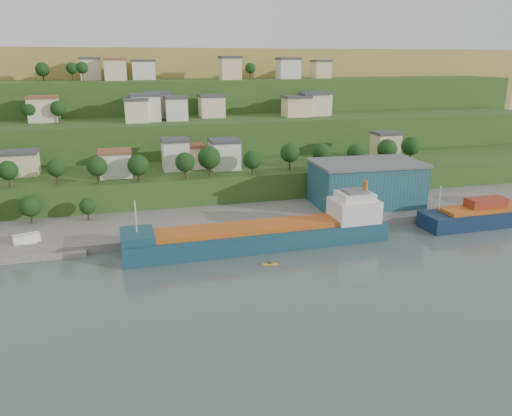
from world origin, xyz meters
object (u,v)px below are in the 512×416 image
object	(u,v)px
kayak_orange	(269,263)
warehouse	(366,183)
cargo_ship_near	(267,236)
caravan	(27,240)

from	to	relation	value
kayak_orange	warehouse	bearing A→B (deg)	43.98
warehouse	kayak_orange	bearing A→B (deg)	-138.86
cargo_ship_near	caravan	size ratio (longest dim) A/B	10.97
warehouse	caravan	bearing A→B (deg)	-172.62
caravan	kayak_orange	size ratio (longest dim) A/B	1.77
warehouse	caravan	world-z (taller)	warehouse
cargo_ship_near	kayak_orange	size ratio (longest dim) A/B	19.47
warehouse	kayak_orange	world-z (taller)	warehouse
cargo_ship_near	warehouse	xyz separation A→B (m)	(36.16, 20.49, 5.83)
caravan	kayak_orange	world-z (taller)	caravan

